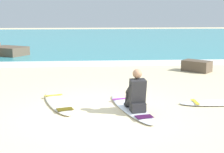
# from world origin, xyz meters

# --- Properties ---
(ground_plane) EXTENTS (80.00, 80.00, 0.00)m
(ground_plane) POSITION_xyz_m (0.00, 0.00, 0.00)
(ground_plane) COLOR beige
(sea) EXTENTS (80.00, 28.00, 0.10)m
(sea) POSITION_xyz_m (0.00, 20.63, 0.05)
(sea) COLOR teal
(sea) RESTS_ON ground
(breaking_foam) EXTENTS (80.00, 0.90, 0.11)m
(breaking_foam) POSITION_xyz_m (0.00, 6.93, 0.06)
(breaking_foam) COLOR white
(breaking_foam) RESTS_ON ground
(surfboard_main) EXTENTS (1.07, 2.58, 0.08)m
(surfboard_main) POSITION_xyz_m (0.72, 0.32, 0.04)
(surfboard_main) COLOR silver
(surfboard_main) RESTS_ON ground
(surfer_seated) EXTENTS (0.44, 0.74, 0.95)m
(surfer_seated) POSITION_xyz_m (0.79, 0.02, 0.44)
(surfer_seated) COLOR #232326
(surfer_seated) RESTS_ON surfboard_main
(surfboard_spare_near) EXTENTS (1.16, 2.29, 0.08)m
(surfboard_spare_near) POSITION_xyz_m (-1.03, 0.89, 0.04)
(surfboard_spare_near) COLOR #EFE5C6
(surfboard_spare_near) RESTS_ON ground
(surfboard_spare_far) EXTENTS (1.74, 0.53, 0.08)m
(surfboard_spare_far) POSITION_xyz_m (2.84, 0.58, 0.04)
(surfboard_spare_far) COLOR silver
(surfboard_spare_far) RESTS_ON ground
(shoreline_rock) EXTENTS (1.16, 1.14, 0.42)m
(shoreline_rock) POSITION_xyz_m (3.87, 5.03, 0.21)
(shoreline_rock) COLOR brown
(shoreline_rock) RESTS_ON ground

